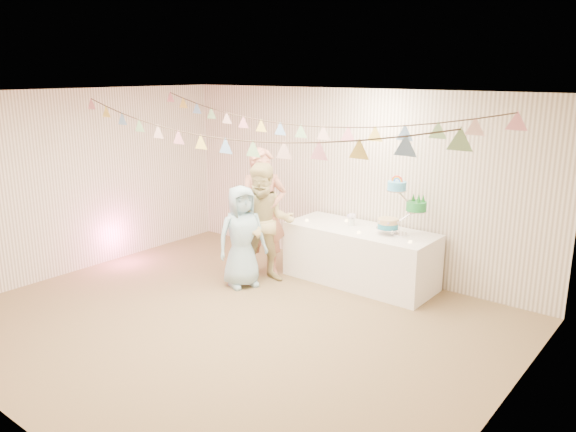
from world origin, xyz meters
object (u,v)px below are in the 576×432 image
Objects in this scene: cake_stand at (401,209)px; table at (360,256)px; person_adult_b at (265,223)px; person_child at (242,237)px; person_adult_a at (263,213)px.

table is at bearing -174.81° from cake_stand.
person_adult_b reaches higher than cake_stand.
person_adult_b is at bearing -144.13° from table.
table is 1.63m from person_child.
person_adult_b is (0.16, -0.14, -0.09)m from person_adult_a.
cake_stand is at bearing -31.91° from person_child.
person_adult_a reaches higher than table.
person_child is at bearing -152.17° from person_adult_b.
table is 1.24× the size of person_adult_b.
table is 1.46m from person_adult_a.
table is 2.84× the size of cake_stand.
table is 1.37m from person_adult_b.
table is at bearing -4.84° from person_adult_b.
person_adult_a is 0.52m from person_child.
person_adult_a is at bearing -159.10° from cake_stand.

